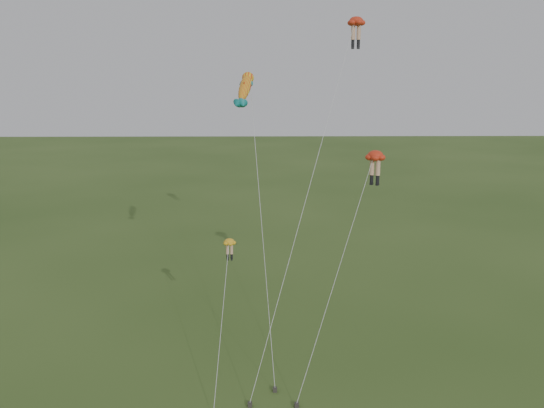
{
  "coord_description": "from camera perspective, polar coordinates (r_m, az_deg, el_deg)",
  "views": [
    {
      "loc": [
        0.62,
        -34.38,
        19.38
      ],
      "look_at": [
        1.27,
        6.0,
        10.51
      ],
      "focal_mm": 40.0,
      "sensor_mm": 36.0,
      "label": 1
    }
  ],
  "objects": [
    {
      "name": "legs_kite_yellow",
      "position": [
        41.61,
        -4.1,
        -4.44
      ],
      "size": [
        1.15,
        9.52,
        8.12
      ],
      "rotation": [
        0.0,
        0.0,
        0.01
      ],
      "color": "gold",
      "rests_on": "ground"
    },
    {
      "name": "legs_kite_red_mid",
      "position": [
        42.19,
        9.6,
        3.96
      ],
      "size": [
        6.88,
        10.03,
        14.08
      ],
      "rotation": [
        0.0,
        0.0,
        -0.51
      ],
      "color": "red",
      "rests_on": "ground"
    },
    {
      "name": "fish_kite",
      "position": [
        43.34,
        -2.51,
        10.84
      ],
      "size": [
        2.79,
        11.2,
        19.63
      ],
      "rotation": [
        0.57,
        0.0,
        -0.18
      ],
      "color": "yellow",
      "rests_on": "ground"
    },
    {
      "name": "legs_kite_red_high",
      "position": [
        45.48,
        7.74,
        15.86
      ],
      "size": [
        8.4,
        13.67,
        23.24
      ],
      "rotation": [
        0.0,
        0.0,
        0.05
      ],
      "color": "red",
      "rests_on": "ground"
    },
    {
      "name": "ground",
      "position": [
        39.48,
        -1.78,
        -17.02
      ],
      "size": [
        300.0,
        300.0,
        0.0
      ],
      "primitive_type": "plane",
      "color": "#2F4819",
      "rests_on": "ground"
    }
  ]
}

